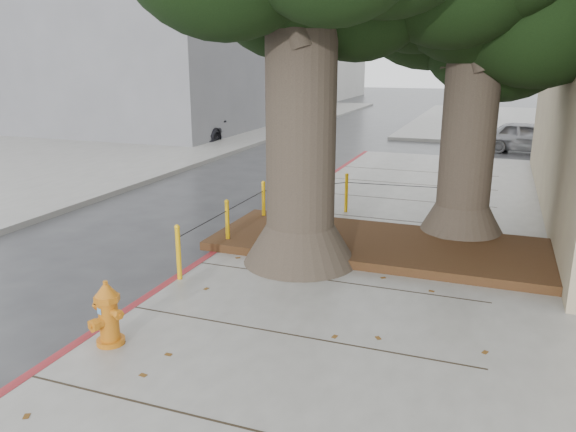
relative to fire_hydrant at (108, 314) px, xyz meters
name	(u,v)px	position (x,y,z in m)	size (l,w,h in m)	color
ground	(256,338)	(1.58, 1.04, -0.57)	(140.00, 140.00, 0.00)	#28282B
sidewalk_far	(557,123)	(7.58, 31.04, -0.50)	(16.00, 20.00, 0.15)	slate
sidewalk_opposite	(25,157)	(-12.42, 11.04, -0.50)	(14.00, 60.00, 0.15)	slate
curb_red	(212,257)	(-0.42, 3.54, -0.50)	(0.14, 26.00, 0.16)	maroon
planter_bed	(379,245)	(2.48, 4.94, -0.34)	(6.40, 2.60, 0.16)	black
building_far_grey	(165,15)	(-13.42, 23.04, 5.43)	(12.00, 16.00, 12.00)	slate
building_far_white	(281,16)	(-15.42, 46.04, 6.93)	(12.00, 18.00, 15.00)	silver
bollard_ring	(301,209)	(0.71, 5.41, 0.09)	(3.79, 5.39, 0.95)	#ECAD0D
fire_hydrant	(108,314)	(0.00, 0.00, 0.00)	(0.46, 0.45, 0.86)	orange
car_silver	(528,137)	(5.59, 19.34, 0.06)	(1.50, 3.72, 1.27)	#939398
car_dark	(213,125)	(-8.29, 18.50, 0.09)	(1.84, 4.52, 1.31)	black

